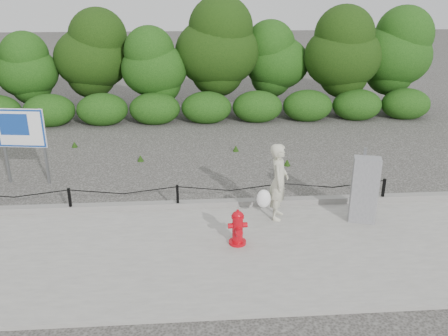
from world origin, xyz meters
TOP-DOWN VIEW (x-y plane):
  - ground at (0.00, 0.00)m, footprint 90.00×90.00m
  - sidewalk at (0.00, -2.00)m, footprint 14.00×4.00m
  - curb at (0.00, 0.05)m, footprint 14.00×0.22m
  - chain_barrier at (0.00, 0.00)m, footprint 10.06×0.06m
  - treeline at (0.81, 8.95)m, footprint 20.33×3.47m
  - fire_hydrant at (1.25, -1.74)m, footprint 0.41×0.42m
  - pedestrian at (2.25, -0.64)m, footprint 0.80×0.74m
  - utility_cabinet at (4.14, -0.93)m, footprint 0.64×0.48m
  - advertising_sign at (-4.08, 2.01)m, footprint 1.29×0.27m

SIDE VIEW (x-z plane):
  - ground at x=0.00m, z-range 0.00..0.00m
  - sidewalk at x=0.00m, z-range 0.00..0.08m
  - curb at x=0.00m, z-range 0.08..0.22m
  - fire_hydrant at x=1.25m, z-range 0.06..0.83m
  - chain_barrier at x=0.00m, z-range 0.16..0.76m
  - utility_cabinet at x=4.14m, z-range 0.00..1.67m
  - pedestrian at x=2.25m, z-range 0.06..1.83m
  - advertising_sign at x=-4.08m, z-range 0.43..2.51m
  - treeline at x=0.81m, z-range 0.15..4.71m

